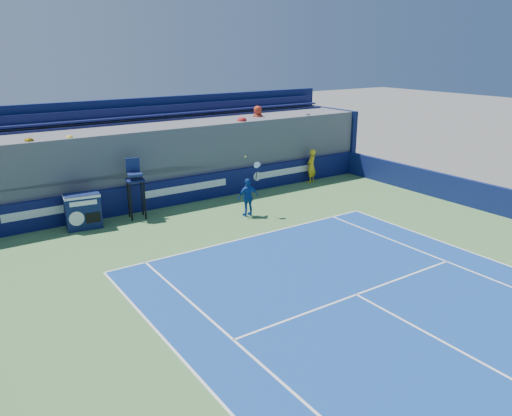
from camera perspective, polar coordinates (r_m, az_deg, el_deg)
ball_person at (r=26.06m, az=6.35°, el=4.81°), size 0.75×0.64×1.73m
back_hoarding at (r=22.67m, az=-7.96°, el=2.04°), size 20.40×0.21×1.20m
match_clock at (r=20.35m, az=-19.17°, el=-0.23°), size 1.40×0.88×1.40m
umpire_chair at (r=20.77m, az=-13.66°, el=2.89°), size 0.81×0.81×2.48m
tennis_player at (r=20.61m, az=-0.90°, el=1.24°), size 0.97×0.49×2.57m
stadium_seating at (r=24.19m, az=-10.26°, el=5.94°), size 21.00×4.05×4.40m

